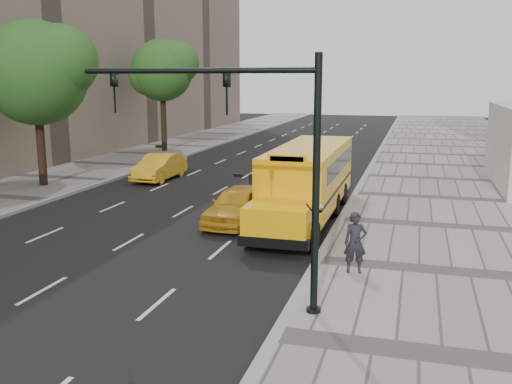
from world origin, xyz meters
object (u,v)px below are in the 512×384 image
(taxi_near, at_px, (238,205))
(traffic_signal, at_px, (259,151))
(taxi_far, at_px, (159,167))
(pedestrian, at_px, (355,243))
(tree_c, at_px, (163,70))
(school_bus, at_px, (308,176))
(tree_b, at_px, (37,72))

(taxi_near, distance_m, traffic_signal, 9.56)
(taxi_far, xyz_separation_m, pedestrian, (12.74, -13.65, 0.31))
(tree_c, relative_size, pedestrian, 4.81)
(school_bus, bearing_deg, pedestrian, -68.88)
(tree_b, distance_m, tree_c, 15.45)
(tree_c, distance_m, taxi_far, 13.77)
(tree_c, height_order, taxi_near, tree_c)
(taxi_near, bearing_deg, traffic_signal, -65.72)
(taxi_far, bearing_deg, taxi_near, -48.23)
(tree_b, bearing_deg, traffic_signal, -39.67)
(taxi_near, bearing_deg, pedestrian, -41.14)
(school_bus, distance_m, taxi_near, 3.33)
(taxi_near, height_order, pedestrian, pedestrian)
(school_bus, relative_size, taxi_near, 2.55)
(school_bus, height_order, taxi_far, school_bus)
(pedestrian, bearing_deg, tree_b, 138.66)
(taxi_near, bearing_deg, tree_b, 163.25)
(tree_c, xyz_separation_m, taxi_far, (4.92, -11.52, -5.71))
(tree_c, bearing_deg, school_bus, -50.44)
(pedestrian, bearing_deg, traffic_signal, -135.29)
(tree_b, bearing_deg, taxi_far, 38.66)
(tree_b, distance_m, taxi_near, 14.25)
(tree_c, distance_m, school_bus, 23.88)
(school_bus, xyz_separation_m, pedestrian, (2.75, -7.13, -0.70))
(tree_b, relative_size, taxi_far, 1.92)
(taxi_near, relative_size, traffic_signal, 0.71)
(tree_b, xyz_separation_m, tree_c, (-0.01, 15.45, 0.32))
(tree_c, height_order, school_bus, tree_c)
(tree_b, relative_size, pedestrian, 4.81)
(tree_b, relative_size, school_bus, 0.76)
(tree_b, height_order, taxi_far, tree_b)
(traffic_signal, bearing_deg, taxi_near, 110.87)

